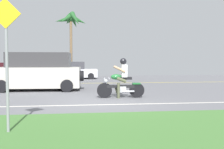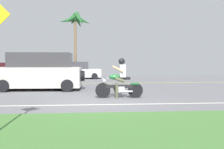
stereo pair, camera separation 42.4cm
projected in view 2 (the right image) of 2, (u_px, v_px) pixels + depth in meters
ground at (96, 93)px, 12.18m from camera, size 56.00×30.00×0.04m
grass_median at (101, 132)px, 5.11m from camera, size 56.00×3.80×0.06m
lane_line_near at (98, 105)px, 8.62m from camera, size 50.40×0.12×0.01m
lane_line_far at (95, 83)px, 17.58m from camera, size 50.40×0.12×0.01m
motorcyclist at (120, 81)px, 10.26m from camera, size 2.04×0.67×1.71m
suv_nearby at (40, 72)px, 13.21m from camera, size 4.76×2.20×2.05m
parked_car_0 at (14, 72)px, 20.47m from camera, size 3.83×1.98×1.50m
parked_car_1 at (77, 71)px, 22.36m from camera, size 4.39×2.16×1.58m
palm_tree_0 at (75, 23)px, 23.66m from camera, size 3.18×3.02×6.45m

